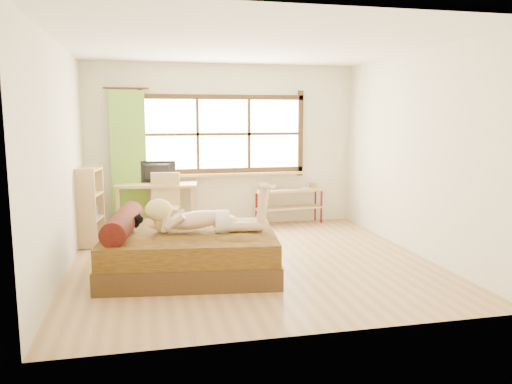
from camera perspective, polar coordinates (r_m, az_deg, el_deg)
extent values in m
plane|color=#9E754C|center=(6.48, -0.54, -7.90)|extent=(4.50, 4.50, 0.00)
plane|color=white|center=(6.27, -0.57, 16.50)|extent=(4.50, 4.50, 0.00)
plane|color=silver|center=(8.44, -3.74, 5.27)|extent=(4.50, 0.00, 4.50)
plane|color=silver|center=(4.06, 6.05, 1.63)|extent=(4.50, 0.00, 4.50)
plane|color=silver|center=(6.17, -21.50, 3.46)|extent=(0.00, 4.50, 4.50)
plane|color=silver|center=(7.05, 17.70, 4.22)|extent=(0.00, 4.50, 4.50)
cube|color=#FFEDBF|center=(8.42, -3.75, 6.62)|extent=(2.60, 0.01, 1.30)
cube|color=tan|center=(8.40, -3.63, 2.03)|extent=(2.80, 0.16, 0.04)
cube|color=#649A2A|center=(8.24, -14.33, 3.54)|extent=(0.55, 0.10, 2.20)
cube|color=#381E11|center=(6.06, -7.41, -7.91)|extent=(2.18, 1.83, 0.25)
cube|color=#341E0B|center=(5.99, -7.45, -5.63)|extent=(2.13, 1.79, 0.25)
cylinder|color=black|center=(6.02, -14.93, -3.40)|extent=(0.45, 1.38, 0.28)
cube|color=tan|center=(8.10, -11.28, 0.83)|extent=(1.33, 0.74, 0.04)
cube|color=tan|center=(8.02, -15.49, -2.21)|extent=(0.06, 0.06, 0.76)
cube|color=tan|center=(7.89, -7.21, -2.14)|extent=(0.06, 0.06, 0.76)
cube|color=tan|center=(8.47, -14.92, -1.63)|extent=(0.06, 0.06, 0.76)
cube|color=tan|center=(8.34, -7.08, -1.55)|extent=(0.06, 0.06, 0.76)
imported|color=black|center=(8.12, -11.33, 2.24)|extent=(0.61, 0.16, 0.35)
cube|color=tan|center=(7.70, -10.39, -1.84)|extent=(0.50, 0.50, 0.04)
cube|color=tan|center=(7.85, -10.30, 0.39)|extent=(0.44, 0.10, 0.50)
cube|color=tan|center=(7.59, -11.90, -3.90)|extent=(0.05, 0.05, 0.44)
cube|color=tan|center=(7.55, -9.04, -3.89)|extent=(0.05, 0.05, 0.44)
cube|color=tan|center=(7.95, -11.57, -3.31)|extent=(0.05, 0.05, 0.44)
cube|color=tan|center=(7.92, -8.85, -3.30)|extent=(0.05, 0.05, 0.44)
cube|color=tan|center=(8.58, 3.83, 0.20)|extent=(1.24, 0.45, 0.04)
cube|color=tan|center=(8.63, 3.81, -1.79)|extent=(1.24, 0.45, 0.03)
cylinder|color=maroon|center=(8.31, 0.61, -2.03)|extent=(0.04, 0.04, 0.61)
cylinder|color=maroon|center=(8.75, 7.49, -1.57)|extent=(0.04, 0.04, 0.61)
cylinder|color=maroon|center=(8.54, 0.05, -1.75)|extent=(0.04, 0.04, 0.61)
cylinder|color=maroon|center=(8.96, 6.79, -1.31)|extent=(0.04, 0.04, 0.61)
cube|color=gold|center=(8.76, 6.58, 0.74)|extent=(0.11, 0.11, 0.08)
imported|color=gray|center=(8.49, 1.89, 0.57)|extent=(0.13, 0.13, 0.09)
imported|color=gray|center=(8.63, 5.11, 0.43)|extent=(0.18, 0.22, 0.02)
cube|color=tan|center=(7.61, -18.22, -5.46)|extent=(0.35, 0.50, 0.03)
cube|color=tan|center=(7.54, -18.34, -2.88)|extent=(0.35, 0.50, 0.03)
cube|color=tan|center=(7.48, -18.47, -0.25)|extent=(0.35, 0.50, 0.03)
cube|color=tan|center=(7.43, -18.60, 2.42)|extent=(0.35, 0.50, 0.03)
cube|color=tan|center=(7.29, -18.87, -1.89)|extent=(0.28, 0.07, 1.12)
cube|color=tan|center=(7.72, -17.96, -1.27)|extent=(0.28, 0.07, 1.12)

